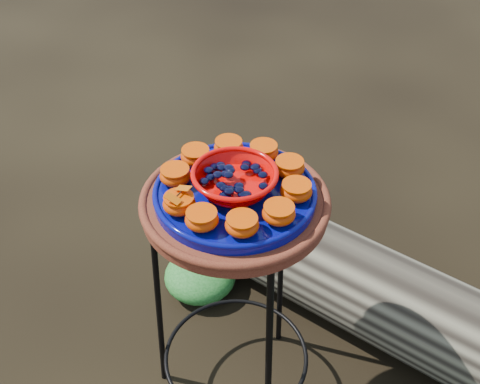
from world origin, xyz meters
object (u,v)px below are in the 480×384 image
Objects in this scene: plant_stand at (236,310)px; red_bowl at (235,181)px; terracotta_saucer at (235,204)px; cobalt_plate at (235,194)px; driftwood_log at (456,334)px.

red_bowl is at bearing 0.00° from plant_stand.
terracotta_saucer is 0.07m from red_bowl.
cobalt_plate is (0.00, 0.00, 0.40)m from plant_stand.
driftwood_log is at bearing 44.45° from terracotta_saucer.
cobalt_plate is at bearing -135.55° from driftwood_log.
cobalt_plate is at bearing 0.00° from red_bowl.
plant_stand is at bearing 0.00° from terracotta_saucer.
red_bowl reaches higher than driftwood_log.
plant_stand reaches higher than driftwood_log.
terracotta_saucer reaches higher than driftwood_log.
red_bowl reaches higher than terracotta_saucer.
red_bowl is (0.00, 0.00, 0.04)m from cobalt_plate.
terracotta_saucer is 0.03m from cobalt_plate.
plant_stand is 0.68m from driftwood_log.
terracotta_saucer reaches higher than plant_stand.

